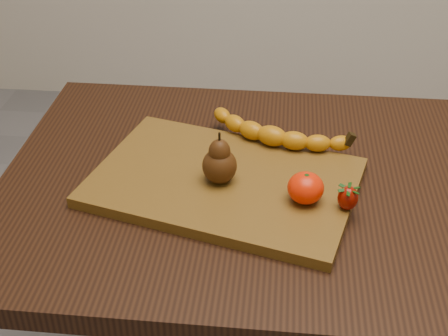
# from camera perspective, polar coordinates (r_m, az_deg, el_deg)

# --- Properties ---
(table) EXTENTS (1.00, 0.70, 0.76)m
(table) POSITION_cam_1_polar(r_m,az_deg,el_deg) (1.18, 4.75, -5.03)
(table) COLOR black
(table) RESTS_ON ground
(cutting_board) EXTENTS (0.51, 0.41, 0.02)m
(cutting_board) POSITION_cam_1_polar(r_m,az_deg,el_deg) (1.10, 0.00, -1.30)
(cutting_board) COLOR brown
(cutting_board) RESTS_ON table
(banana) EXTENTS (0.25, 0.14, 0.04)m
(banana) POSITION_cam_1_polar(r_m,az_deg,el_deg) (1.17, 4.39, 2.95)
(banana) COLOR #C88009
(banana) RESTS_ON cutting_board
(pear) EXTENTS (0.07, 0.07, 0.09)m
(pear) POSITION_cam_1_polar(r_m,az_deg,el_deg) (1.06, -0.41, 0.97)
(pear) COLOR #43240A
(pear) RESTS_ON cutting_board
(mandarin) EXTENTS (0.07, 0.07, 0.05)m
(mandarin) POSITION_cam_1_polar(r_m,az_deg,el_deg) (1.03, 7.48, -1.81)
(mandarin) COLOR #FA2602
(mandarin) RESTS_ON cutting_board
(strawberry) EXTENTS (0.04, 0.04, 0.04)m
(strawberry) POSITION_cam_1_polar(r_m,az_deg,el_deg) (1.03, 11.26, -2.62)
(strawberry) COLOR #8D0F03
(strawberry) RESTS_ON cutting_board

